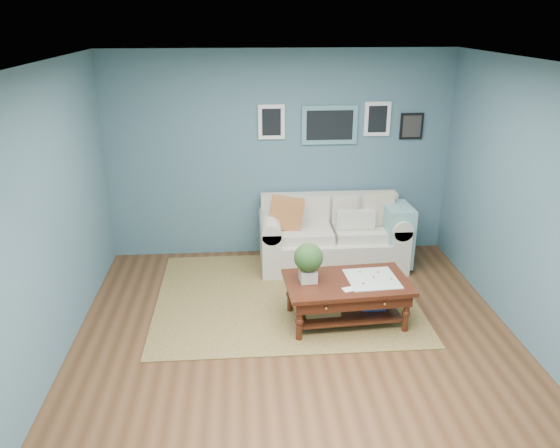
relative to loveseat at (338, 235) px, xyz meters
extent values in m
plane|color=brown|center=(-0.72, -2.03, -0.40)|extent=(5.00, 5.00, 0.00)
plane|color=white|center=(-0.72, -2.03, 2.30)|extent=(5.00, 5.00, 0.00)
cube|color=slate|center=(-0.72, 0.47, 0.95)|extent=(4.50, 0.02, 2.70)
cube|color=slate|center=(-0.72, -4.53, 0.95)|extent=(4.50, 0.02, 2.70)
cube|color=slate|center=(-2.97, -2.03, 0.95)|extent=(0.02, 5.00, 2.70)
cube|color=slate|center=(1.53, -2.03, 0.95)|extent=(0.02, 5.00, 2.70)
cube|color=#598D95|center=(-0.08, 0.45, 1.35)|extent=(0.72, 0.03, 0.50)
cube|color=black|center=(-0.08, 0.43, 1.35)|extent=(0.60, 0.01, 0.38)
cube|color=white|center=(-0.83, 0.45, 1.40)|extent=(0.34, 0.03, 0.44)
cube|color=white|center=(0.54, 0.45, 1.42)|extent=(0.34, 0.03, 0.44)
cube|color=black|center=(1.00, 0.45, 1.32)|extent=(0.30, 0.03, 0.34)
cube|color=brown|center=(-0.76, -0.88, -0.39)|extent=(2.96, 2.37, 0.01)
cube|color=beige|center=(-0.08, -0.04, -0.19)|extent=(1.38, 0.85, 0.41)
cube|color=beige|center=(-0.08, 0.29, 0.24)|extent=(1.81, 0.21, 0.47)
cube|color=beige|center=(-0.89, -0.04, -0.10)|extent=(0.23, 0.85, 0.60)
cube|color=beige|center=(0.72, -0.04, -0.10)|extent=(0.23, 0.85, 0.60)
cylinder|color=beige|center=(-0.89, -0.04, 0.20)|extent=(0.25, 0.85, 0.25)
cylinder|color=beige|center=(0.72, -0.04, 0.20)|extent=(0.25, 0.85, 0.25)
cube|color=beige|center=(-0.45, -0.09, 0.07)|extent=(0.70, 0.54, 0.13)
cube|color=beige|center=(0.29, -0.09, 0.07)|extent=(0.70, 0.54, 0.13)
cube|color=beige|center=(-0.45, 0.18, 0.31)|extent=(0.70, 0.12, 0.35)
cube|color=beige|center=(0.29, 0.18, 0.31)|extent=(0.70, 0.12, 0.35)
cube|color=orange|center=(-0.69, -0.08, 0.35)|extent=(0.47, 0.17, 0.46)
cube|color=beige|center=(0.50, -0.02, 0.35)|extent=(0.46, 0.17, 0.45)
cube|color=beige|center=(0.19, -0.13, 0.26)|extent=(0.49, 0.12, 0.23)
cube|color=#85C7C1|center=(0.72, -0.15, 0.05)|extent=(0.33, 0.53, 0.78)
cube|color=#341409|center=(-0.16, -1.46, 0.06)|extent=(1.33, 0.83, 0.04)
cube|color=#341409|center=(-0.16, -1.46, -0.02)|extent=(1.24, 0.74, 0.13)
cube|color=#341409|center=(-0.16, -1.46, -0.28)|extent=(1.13, 0.63, 0.03)
sphere|color=gold|center=(-0.44, -1.82, -0.02)|extent=(0.03, 0.03, 0.03)
sphere|color=gold|center=(0.16, -1.78, -0.02)|extent=(0.03, 0.03, 0.03)
cylinder|color=#341409|center=(-0.70, -1.78, -0.18)|extent=(0.06, 0.06, 0.44)
cylinder|color=#341409|center=(0.41, -1.71, -0.18)|extent=(0.06, 0.06, 0.44)
cylinder|color=#341409|center=(-0.74, -1.20, -0.18)|extent=(0.06, 0.06, 0.44)
cylinder|color=#341409|center=(0.37, -1.13, -0.18)|extent=(0.06, 0.06, 0.44)
cube|color=beige|center=(-0.57, -1.43, 0.15)|extent=(0.18, 0.18, 0.13)
sphere|color=#26491C|center=(-0.57, -1.43, 0.35)|extent=(0.30, 0.30, 0.30)
cube|color=silver|center=(0.10, -1.44, 0.09)|extent=(0.55, 0.55, 0.01)
cube|color=#A98B49|center=(-0.43, -1.47, -0.16)|extent=(0.38, 0.28, 0.21)
cube|color=#264097|center=(0.13, -1.42, -0.20)|extent=(0.27, 0.21, 0.12)
camera|label=1|loc=(-1.25, -6.48, 2.68)|focal=35.00mm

